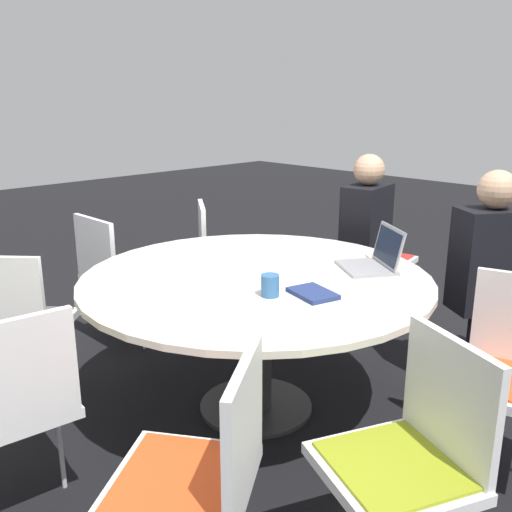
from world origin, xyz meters
TOP-DOWN VIEW (x-y plane):
  - ground_plane at (0.00, 0.00)m, footprint 16.00×16.00m
  - conference_table at (0.00, 0.00)m, footprint 1.70×1.70m
  - chair_1 at (0.33, -1.46)m, footprint 0.49×0.51m
  - chair_2 at (1.00, -0.65)m, footprint 0.60×0.60m
  - chair_3 at (1.19, 0.08)m, footprint 0.44×0.42m
  - chair_4 at (0.84, 0.85)m, footprint 0.61×0.61m
  - chair_5 at (0.07, 1.19)m, footprint 0.47×0.48m
  - chair_6 at (-0.73, 0.94)m, footprint 0.60×0.60m
  - chair_7 at (-1.12, 0.41)m, footprint 0.57×0.56m
  - person_0 at (-0.70, -1.03)m, footprint 0.38×0.42m
  - person_1 at (0.20, -1.23)m, footprint 0.30×0.39m
  - laptop at (-0.34, -0.51)m, footprint 0.38×0.37m
  - spiral_notebook at (-0.38, 0.02)m, footprint 0.24×0.20m
  - coffee_cup at (-0.25, 0.16)m, footprint 0.08×0.08m

SIDE VIEW (x-z plane):
  - ground_plane at x=0.00m, z-range 0.00..0.00m
  - chair_1 at x=0.33m, z-range 0.08..0.94m
  - chair_2 at x=1.00m, z-range 0.08..0.94m
  - chair_3 at x=1.19m, z-range 0.08..0.94m
  - chair_4 at x=0.84m, z-range 0.08..0.94m
  - chair_5 at x=0.07m, z-range 0.08..0.94m
  - chair_6 at x=-0.73m, z-range 0.08..0.94m
  - chair_7 at x=-1.12m, z-range 0.08..0.94m
  - conference_table at x=0.00m, z-range 0.25..0.97m
  - person_0 at x=-0.70m, z-range 0.10..1.31m
  - person_1 at x=0.20m, z-range 0.10..1.31m
  - spiral_notebook at x=-0.38m, z-range 0.72..0.74m
  - coffee_cup at x=-0.25m, z-range 0.72..0.82m
  - laptop at x=-0.34m, z-range 0.67..0.88m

